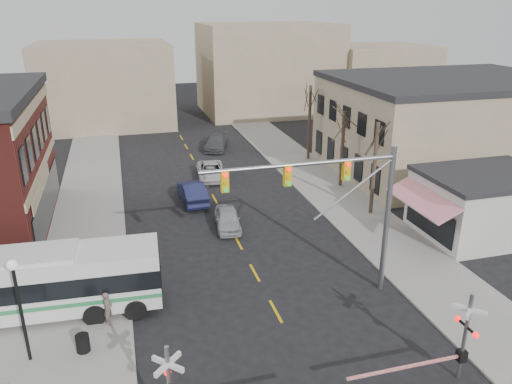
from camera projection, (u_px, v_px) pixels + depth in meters
ground at (289, 335)px, 23.33m from camera, size 160.00×160.00×0.00m
sidewalk_west at (90, 201)px, 38.95m from camera, size 5.00×60.00×0.12m
sidewalk_east at (317, 180)px, 43.71m from camera, size 5.00×60.00×0.12m
tan_building at (447, 124)px, 45.34m from camera, size 20.30×15.30×8.50m
awning_shop at (484, 204)px, 32.87m from camera, size 9.74×6.20×4.30m
tree_east_a at (374, 169)px, 35.53m from camera, size 0.28×0.28×6.75m
tree_east_b at (342, 149)px, 41.09m from camera, size 0.28×0.28×6.30m
tree_east_c at (309, 123)px, 48.19m from camera, size 0.28×0.28×7.20m
transit_bus at (25, 284)px, 24.06m from camera, size 13.02×3.51×3.32m
traffic_signal_mast at (340, 195)px, 24.48m from camera, size 9.83×0.30×8.00m
rr_crossing_east at (455, 340)px, 19.92m from camera, size 5.60×1.36×4.00m
street_lamp at (17, 291)px, 20.39m from camera, size 0.44×0.44×4.84m
trash_bin at (83, 343)px, 21.97m from camera, size 0.60×0.60×0.81m
car_a at (227, 219)px, 34.22m from camera, size 2.07×4.19×1.38m
car_b at (192, 192)px, 38.73m from camera, size 1.91×4.99×1.62m
car_c at (211, 171)px, 44.07m from camera, size 2.76×5.13×1.37m
car_d at (216, 142)px, 52.89m from camera, size 3.63×5.51×1.48m
pedestrian_near at (108, 308)px, 23.72m from camera, size 0.56×0.71×1.70m
pedestrian_far at (64, 276)px, 26.70m from camera, size 0.90×0.93×1.52m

